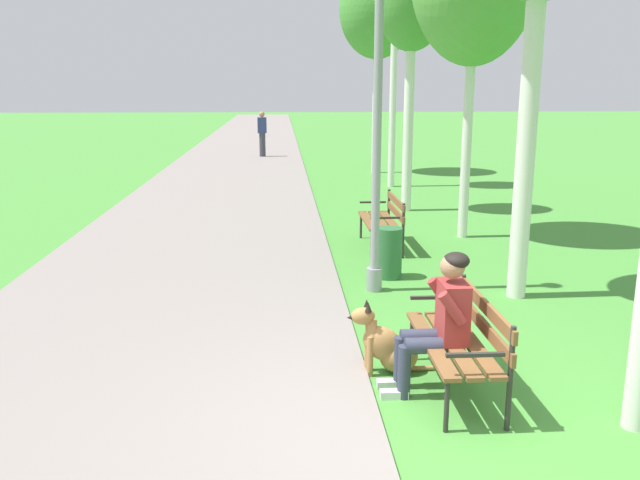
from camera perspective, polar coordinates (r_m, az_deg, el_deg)
The scene contains 10 objects.
ground_plane at distance 5.30m, azimuth 9.70°, elevation -16.51°, with size 120.00×120.00×0.00m, color #478E38.
paved_path at distance 28.63m, azimuth -6.30°, elevation 7.94°, with size 4.37×60.00×0.04m, color gray.
park_bench_near at distance 5.89m, azimuth 12.12°, elevation -8.00°, with size 0.55×1.50×0.85m.
park_bench_mid at distance 10.86m, azimuth 5.54°, elevation 2.01°, with size 0.55×1.50×0.85m.
person_seated_on_near_bench at distance 5.77m, azimuth 10.22°, elevation -6.55°, with size 0.74×0.49×1.25m.
dog_shepherd at distance 6.24m, azimuth 5.82°, elevation -9.02°, with size 0.83×0.29×0.71m.
lamp_post_near at distance 8.29m, azimuth 4.96°, elevation 12.12°, with size 0.24×0.24×4.77m.
birch_tree_sixth at distance 20.23m, azimuth 4.92°, elevation 19.08°, with size 2.19×2.17×6.13m.
litter_bin at distance 9.20m, azimuth 5.91°, elevation -1.10°, with size 0.36×0.36×0.70m, color #2D6638.
pedestrian_distant at distance 24.45m, azimuth -4.97°, elevation 9.01°, with size 0.32×0.22×1.65m.
Camera 1 is at (-1.13, -4.47, 2.61)m, focal length 37.39 mm.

